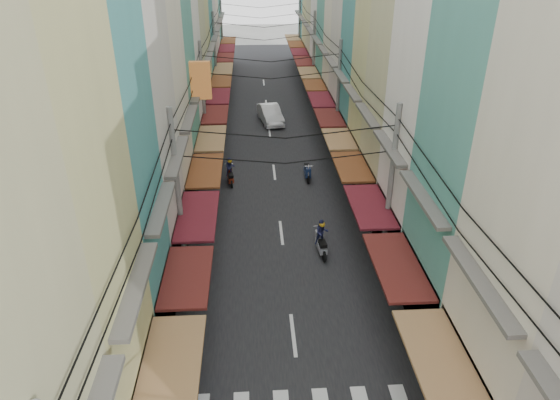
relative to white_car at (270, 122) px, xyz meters
name	(u,v)px	position (x,y,z in m)	size (l,w,h in m)	color
ground	(290,303)	(-0.18, -24.51, 0.00)	(160.00, 160.00, 0.00)	slate
road	(271,141)	(-0.18, -4.51, 0.01)	(10.00, 80.00, 0.02)	black
sidewalk_left	(189,142)	(-6.68, -4.51, 0.03)	(3.00, 80.00, 0.06)	gray
sidewalk_right	(351,139)	(6.32, -4.51, 0.03)	(3.00, 80.00, 0.06)	gray
building_row_left	(148,20)	(-8.10, -7.95, 9.78)	(7.80, 67.67, 23.70)	silver
building_row_right	(392,24)	(7.73, -8.07, 9.41)	(7.80, 68.98, 22.59)	teal
utility_poles	(273,74)	(-0.18, -9.50, 6.59)	(10.20, 66.13, 8.20)	slate
white_car	(270,122)	(0.00, 0.00, 0.00)	(5.31, 2.08, 1.87)	silver
bicycle	(478,339)	(7.32, -27.17, 0.00)	(0.63, 1.69, 1.16)	black
moving_scooters	(265,237)	(-1.12, -19.77, 0.58)	(6.44, 19.86, 1.96)	black
parked_scooters	(406,347)	(4.07, -27.91, 0.47)	(12.99, 14.80, 1.00)	black
pedestrians	(195,272)	(-4.39, -23.34, 1.03)	(11.97, 23.29, 2.19)	#2B212C
market_umbrella	(460,271)	(7.02, -25.18, 1.95)	(2.10, 2.10, 2.21)	#B2B2B7
traffic_sign	(403,267)	(4.60, -24.90, 2.08)	(0.10, 0.63, 2.86)	slate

